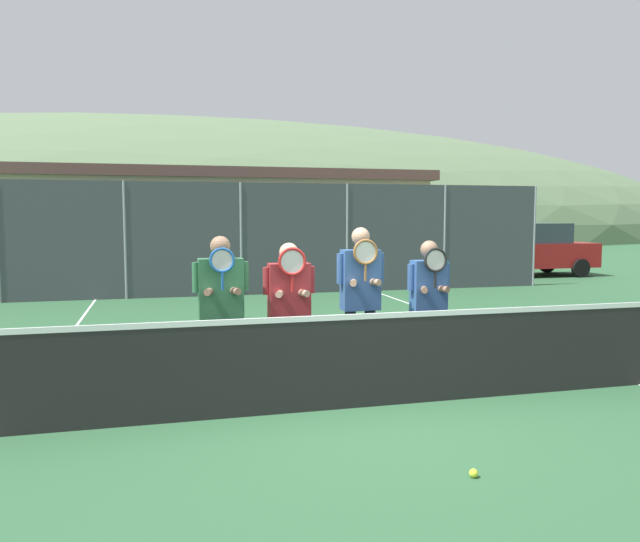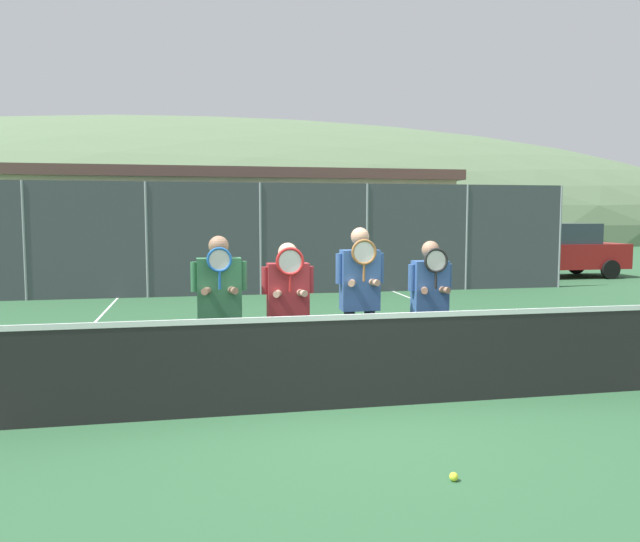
{
  "view_description": "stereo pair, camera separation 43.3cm",
  "coord_description": "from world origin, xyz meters",
  "px_view_note": "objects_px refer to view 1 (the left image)",
  "views": [
    {
      "loc": [
        -2.02,
        -6.05,
        2.0
      ],
      "look_at": [
        -0.15,
        1.12,
        1.34
      ],
      "focal_mm": 35.0,
      "sensor_mm": 36.0,
      "label": 1
    },
    {
      "loc": [
        -1.6,
        -6.15,
        2.0
      ],
      "look_at": [
        -0.15,
        1.12,
        1.34
      ],
      "focal_mm": 35.0,
      "sensor_mm": 36.0,
      "label": 2
    }
  ],
  "objects_px": {
    "player_center_left": "(289,300)",
    "car_center": "(389,252)",
    "player_center_right": "(361,292)",
    "tennis_ball_on_court": "(474,473)",
    "car_right_of_center": "(525,249)",
    "car_left_of_center": "(236,253)",
    "player_rightmost": "(429,298)",
    "player_leftmost": "(221,300)",
    "car_far_left": "(57,254)"
  },
  "relations": [
    {
      "from": "car_left_of_center",
      "to": "tennis_ball_on_court",
      "type": "height_order",
      "value": "car_left_of_center"
    },
    {
      "from": "player_leftmost",
      "to": "player_rightmost",
      "type": "bearing_deg",
      "value": -0.71
    },
    {
      "from": "player_center_right",
      "to": "car_far_left",
      "type": "bearing_deg",
      "value": 113.73
    },
    {
      "from": "player_leftmost",
      "to": "car_center",
      "type": "distance_m",
      "value": 12.49
    },
    {
      "from": "player_leftmost",
      "to": "player_center_right",
      "type": "height_order",
      "value": "player_center_right"
    },
    {
      "from": "player_rightmost",
      "to": "tennis_ball_on_court",
      "type": "bearing_deg",
      "value": -107.42
    },
    {
      "from": "player_rightmost",
      "to": "car_right_of_center",
      "type": "bearing_deg",
      "value": 52.7
    },
    {
      "from": "player_leftmost",
      "to": "tennis_ball_on_court",
      "type": "relative_size",
      "value": 26.12
    },
    {
      "from": "player_leftmost",
      "to": "tennis_ball_on_court",
      "type": "distance_m",
      "value": 3.37
    },
    {
      "from": "player_rightmost",
      "to": "tennis_ball_on_court",
      "type": "height_order",
      "value": "player_rightmost"
    },
    {
      "from": "car_center",
      "to": "player_rightmost",
      "type": "bearing_deg",
      "value": -108.61
    },
    {
      "from": "player_center_right",
      "to": "tennis_ball_on_court",
      "type": "relative_size",
      "value": 27.39
    },
    {
      "from": "tennis_ball_on_court",
      "to": "player_leftmost",
      "type": "bearing_deg",
      "value": 120.59
    },
    {
      "from": "car_left_of_center",
      "to": "car_center",
      "type": "xyz_separation_m",
      "value": [
        4.67,
        -0.03,
        -0.05
      ]
    },
    {
      "from": "car_right_of_center",
      "to": "player_rightmost",
      "type": "bearing_deg",
      "value": -127.3
    },
    {
      "from": "player_leftmost",
      "to": "car_right_of_center",
      "type": "relative_size",
      "value": 0.39
    },
    {
      "from": "car_far_left",
      "to": "tennis_ball_on_court",
      "type": "bearing_deg",
      "value": -70.49
    },
    {
      "from": "tennis_ball_on_court",
      "to": "player_center_right",
      "type": "bearing_deg",
      "value": 90.22
    },
    {
      "from": "player_leftmost",
      "to": "car_center",
      "type": "height_order",
      "value": "player_leftmost"
    },
    {
      "from": "car_center",
      "to": "tennis_ball_on_court",
      "type": "height_order",
      "value": "car_center"
    },
    {
      "from": "player_leftmost",
      "to": "car_left_of_center",
      "type": "height_order",
      "value": "car_left_of_center"
    },
    {
      "from": "player_leftmost",
      "to": "player_center_left",
      "type": "relative_size",
      "value": 1.05
    },
    {
      "from": "player_leftmost",
      "to": "player_rightmost",
      "type": "xyz_separation_m",
      "value": [
        2.49,
        -0.03,
        -0.06
      ]
    },
    {
      "from": "player_center_right",
      "to": "tennis_ball_on_court",
      "type": "xyz_separation_m",
      "value": [
        0.01,
        -2.74,
        -1.07
      ]
    },
    {
      "from": "player_leftmost",
      "to": "car_left_of_center",
      "type": "distance_m",
      "value": 11.0
    },
    {
      "from": "car_right_of_center",
      "to": "tennis_ball_on_court",
      "type": "xyz_separation_m",
      "value": [
        -9.43,
        -13.98,
        -0.86
      ]
    },
    {
      "from": "player_leftmost",
      "to": "car_right_of_center",
      "type": "xyz_separation_m",
      "value": [
        11.06,
        11.21,
        -0.17
      ]
    },
    {
      "from": "player_rightmost",
      "to": "car_far_left",
      "type": "bearing_deg",
      "value": 117.32
    },
    {
      "from": "player_center_left",
      "to": "car_center",
      "type": "height_order",
      "value": "car_center"
    },
    {
      "from": "player_center_left",
      "to": "player_center_right",
      "type": "relative_size",
      "value": 0.91
    },
    {
      "from": "player_leftmost",
      "to": "player_center_right",
      "type": "bearing_deg",
      "value": -0.98
    },
    {
      "from": "player_leftmost",
      "to": "car_left_of_center",
      "type": "relative_size",
      "value": 0.43
    },
    {
      "from": "player_center_left",
      "to": "car_left_of_center",
      "type": "xyz_separation_m",
      "value": [
        0.7,
        10.83,
        -0.1
      ]
    },
    {
      "from": "car_center",
      "to": "car_right_of_center",
      "type": "distance_m",
      "value": 4.91
    },
    {
      "from": "car_far_left",
      "to": "car_center",
      "type": "relative_size",
      "value": 1.06
    },
    {
      "from": "car_right_of_center",
      "to": "car_left_of_center",
      "type": "bearing_deg",
      "value": -178.11
    },
    {
      "from": "player_center_right",
      "to": "car_center",
      "type": "relative_size",
      "value": 0.43
    },
    {
      "from": "player_center_right",
      "to": "tennis_ball_on_court",
      "type": "distance_m",
      "value": 2.94
    },
    {
      "from": "car_center",
      "to": "car_right_of_center",
      "type": "height_order",
      "value": "car_right_of_center"
    },
    {
      "from": "player_center_left",
      "to": "tennis_ball_on_court",
      "type": "distance_m",
      "value": 3.11
    },
    {
      "from": "player_center_right",
      "to": "player_rightmost",
      "type": "relative_size",
      "value": 1.1
    },
    {
      "from": "car_right_of_center",
      "to": "player_center_left",
      "type": "bearing_deg",
      "value": -132.65
    },
    {
      "from": "car_far_left",
      "to": "tennis_ball_on_court",
      "type": "xyz_separation_m",
      "value": [
        4.95,
        -13.98,
        -0.91
      ]
    },
    {
      "from": "car_far_left",
      "to": "tennis_ball_on_court",
      "type": "distance_m",
      "value": 14.86
    },
    {
      "from": "player_rightmost",
      "to": "car_center",
      "type": "xyz_separation_m",
      "value": [
        3.67,
        10.9,
        -0.13
      ]
    },
    {
      "from": "car_right_of_center",
      "to": "car_center",
      "type": "bearing_deg",
      "value": -175.93
    },
    {
      "from": "player_center_left",
      "to": "tennis_ball_on_court",
      "type": "xyz_separation_m",
      "value": [
        0.85,
        -2.83,
        -0.99
      ]
    },
    {
      "from": "player_center_left",
      "to": "car_center",
      "type": "xyz_separation_m",
      "value": [
        5.37,
        10.8,
        -0.15
      ]
    },
    {
      "from": "car_left_of_center",
      "to": "tennis_ball_on_court",
      "type": "relative_size",
      "value": 60.19
    },
    {
      "from": "player_leftmost",
      "to": "player_rightmost",
      "type": "relative_size",
      "value": 1.04
    }
  ]
}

